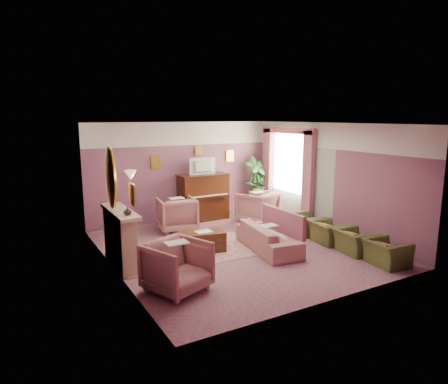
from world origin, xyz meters
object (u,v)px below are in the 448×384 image
piano (203,197)px  olive_chair_d (305,221)px  side_table (257,202)px  floral_armchair_right (257,205)px  olive_chair_b (355,238)px  olive_chair_c (328,229)px  coffee_table (202,242)px  floral_armchair_left (177,212)px  television (204,165)px  floral_armchair_front (177,264)px  sofa (268,233)px  olive_chair_a (387,249)px

piano → olive_chair_d: size_ratio=1.76×
side_table → floral_armchair_right: bearing=-123.9°
olive_chair_b → side_table: bearing=86.7°
olive_chair_b → olive_chair_c: 0.82m
coffee_table → side_table: size_ratio=1.43×
floral_armchair_left → olive_chair_b: floral_armchair_left is taller
television → piano: bearing=90.0°
floral_armchair_left → floral_armchair_right: (2.31, -0.34, 0.00)m
coffee_table → olive_chair_c: 3.02m
floral_armchair_front → olive_chair_b: bearing=-1.7°
coffee_table → olive_chair_b: size_ratio=1.26×
olive_chair_b → olive_chair_c: bearing=90.0°
olive_chair_b → side_table: side_table is taller
sofa → olive_chair_b: size_ratio=2.47×
piano → television: size_ratio=1.75×
piano → floral_armchair_left: (-1.12, -0.67, -0.16)m
coffee_table → side_table: bearing=37.8°
olive_chair_a → olive_chair_d: size_ratio=1.00×
piano → side_table: piano is taller
floral_armchair_right → olive_chair_b: 3.25m
coffee_table → floral_armchair_front: bearing=-128.0°
sofa → piano: bearing=91.2°
floral_armchair_left → olive_chair_d: 3.32m
sofa → olive_chair_d: sofa is taller
television → coffee_table: 3.08m
coffee_table → olive_chair_d: olive_chair_d is taller
sofa → olive_chair_c: bearing=-11.1°
television → coffee_table: (-1.29, -2.44, -1.38)m
olive_chair_b → olive_chair_c: (0.00, 0.82, 0.00)m
sofa → olive_chair_b: (1.53, -1.12, -0.05)m
olive_chair_b → side_table: (0.24, 4.16, 0.01)m
olive_chair_a → television: bearing=107.6°
sofa → olive_chair_c: sofa is taller
coffee_table → olive_chair_a: size_ratio=1.26×
sofa → floral_armchair_left: size_ratio=2.02×
coffee_table → sofa: 1.50m
olive_chair_d → floral_armchair_right: bearing=103.9°
floral_armchair_front → olive_chair_a: floral_armchair_front is taller
floral_armchair_left → floral_armchair_right: 2.34m
olive_chair_c → side_table: bearing=85.9°
olive_chair_d → olive_chair_c: bearing=-90.0°
coffee_table → floral_armchair_right: bearing=30.8°
piano → olive_chair_c: 3.78m
floral_armchair_front → olive_chair_c: 4.20m
sofa → olive_chair_d: 1.61m
television → olive_chair_c: bearing=-64.7°
coffee_table → sofa: (1.35, -0.62, 0.17)m
olive_chair_a → floral_armchair_front: bearing=167.1°
coffee_table → olive_chair_b: bearing=-31.2°
floral_armchair_right → olive_chair_d: 1.64m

